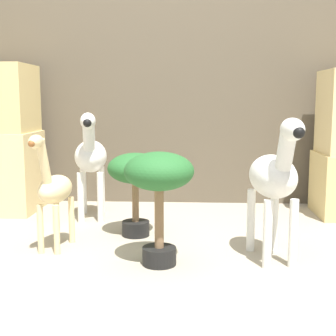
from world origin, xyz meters
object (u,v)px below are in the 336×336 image
(potted_palm_back, at_px, (135,175))
(giraffe_figurine, at_px, (54,190))
(zebra_right, at_px, (275,177))
(potted_palm_front, at_px, (159,181))
(zebra_left, at_px, (91,157))

(potted_palm_back, bearing_deg, giraffe_figurine, -145.97)
(zebra_right, bearing_deg, potted_palm_front, -170.50)
(zebra_right, xyz_separation_m, potted_palm_front, (-0.55, -0.09, -0.01))
(giraffe_figurine, bearing_deg, zebra_right, -5.96)
(zebra_left, height_order, giraffe_figurine, zebra_left)
(giraffe_figurine, xyz_separation_m, potted_palm_front, (0.57, -0.21, 0.09))
(potted_palm_back, bearing_deg, zebra_right, -27.95)
(zebra_right, distance_m, zebra_left, 1.31)
(potted_palm_front, bearing_deg, zebra_left, 120.87)
(zebra_right, bearing_deg, giraffe_figurine, 174.04)
(zebra_right, xyz_separation_m, giraffe_figurine, (-1.12, 0.12, -0.10))
(giraffe_figurine, distance_m, potted_palm_front, 0.61)
(potted_palm_front, relative_size, potted_palm_back, 1.12)
(zebra_right, xyz_separation_m, potted_palm_back, (-0.72, 0.38, -0.06))
(potted_palm_back, bearing_deg, potted_palm_front, -70.25)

